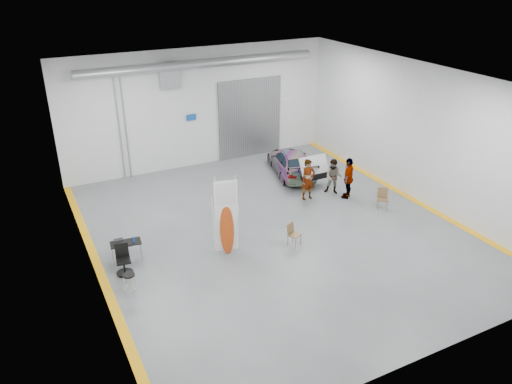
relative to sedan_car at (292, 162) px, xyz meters
name	(u,v)px	position (x,y,z in m)	size (l,w,h in m)	color
ground	(275,230)	(-3.49, -4.66, -0.62)	(16.00, 16.00, 0.00)	slate
room_shell	(256,116)	(-3.25, -2.44, 3.46)	(14.02, 16.18, 6.01)	silver
sedan_car	(292,162)	(0.00, 0.00, 0.00)	(1.74, 4.26, 1.24)	silver
person_a	(308,180)	(-0.83, -2.82, 0.32)	(0.69, 0.45, 1.89)	brown
person_b	(334,177)	(0.54, -2.84, 0.21)	(0.81, 0.62, 1.65)	#455E7F
person_c	(348,178)	(0.86, -3.51, 0.34)	(1.11, 0.46, 1.91)	#994D33
surfboard_display	(228,223)	(-5.83, -5.34, 0.62)	(0.85, 0.36, 3.06)	white
folding_chair_near	(294,239)	(-3.42, -5.99, -0.34)	(0.55, 0.59, 0.87)	brown
folding_chair_far	(382,203)	(1.48, -5.15, -0.33)	(0.61, 0.66, 0.93)	brown
shop_stool	(130,284)	(-9.69, -6.25, -0.23)	(0.40, 0.40, 0.78)	black
work_table	(124,243)	(-9.34, -4.09, 0.06)	(1.13, 0.66, 0.88)	#919499
office_chair	(123,261)	(-9.59, -4.93, -0.14)	(0.57, 0.57, 1.08)	black
trunk_lid	(313,163)	(0.00, -1.88, 0.64)	(1.44, 0.88, 0.04)	silver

